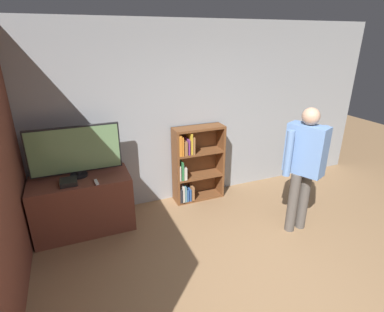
# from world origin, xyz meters

# --- Properties ---
(wall_back) EXTENTS (6.63, 0.06, 2.70)m
(wall_back) POSITION_xyz_m (0.00, 2.68, 1.35)
(wall_back) COLOR #9EA3A8
(wall_back) RESTS_ON ground_plane
(tv_ledge) EXTENTS (1.25, 0.62, 0.76)m
(tv_ledge) POSITION_xyz_m (-1.66, 2.30, 0.38)
(tv_ledge) COLOR brown
(tv_ledge) RESTS_ON ground_plane
(television) EXTENTS (1.13, 0.22, 0.67)m
(television) POSITION_xyz_m (-1.66, 2.37, 1.11)
(television) COLOR black
(television) RESTS_ON tv_ledge
(game_console) EXTENTS (0.20, 0.21, 0.06)m
(game_console) POSITION_xyz_m (-1.79, 2.17, 0.79)
(game_console) COLOR black
(game_console) RESTS_ON tv_ledge
(remote_loose) EXTENTS (0.05, 0.14, 0.02)m
(remote_loose) POSITION_xyz_m (-1.47, 2.08, 0.77)
(remote_loose) COLOR white
(remote_loose) RESTS_ON tv_ledge
(bookshelf) EXTENTS (0.80, 0.28, 1.20)m
(bookshelf) POSITION_xyz_m (0.02, 2.50, 0.59)
(bookshelf) COLOR brown
(bookshelf) RESTS_ON ground_plane
(person) EXTENTS (0.62, 0.52, 1.69)m
(person) POSITION_xyz_m (0.99, 1.21, 1.01)
(person) COLOR #56514C
(person) RESTS_ON ground_plane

